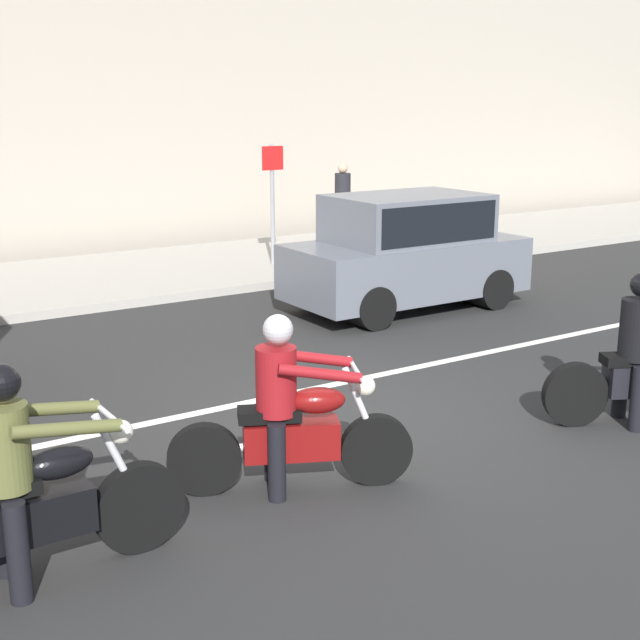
{
  "coord_description": "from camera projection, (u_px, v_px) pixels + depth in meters",
  "views": [
    {
      "loc": [
        -4.71,
        -6.98,
        3.2
      ],
      "look_at": [
        -0.32,
        -0.21,
        1.14
      ],
      "focal_mm": 48.43,
      "sensor_mm": 36.0,
      "label": 1
    }
  ],
  "objects": [
    {
      "name": "sidewalk_slab",
      "position": [
        86.0,
        280.0,
        15.44
      ],
      "size": [
        40.0,
        4.4,
        0.14
      ],
      "primitive_type": "cube",
      "color": "#A8A399",
      "rests_on": "ground_plane"
    },
    {
      "name": "lane_marking_stripe",
      "position": [
        294.0,
        393.0,
        9.71
      ],
      "size": [
        18.0,
        0.14,
        0.01
      ],
      "primitive_type": "cube",
      "color": "silver",
      "rests_on": "ground_plane"
    },
    {
      "name": "pedestrian_bystander",
      "position": [
        343.0,
        198.0,
        18.51
      ],
      "size": [
        0.34,
        0.34,
        1.76
      ],
      "color": "black",
      "rests_on": "sidewalk_slab"
    },
    {
      "name": "ground_plane",
      "position": [
        335.0,
        418.0,
        8.95
      ],
      "size": [
        80.0,
        80.0,
        0.0
      ],
      "primitive_type": "plane",
      "color": "#282828"
    },
    {
      "name": "motorcycle_with_rider_crimson",
      "position": [
        289.0,
        419.0,
        7.17
      ],
      "size": [
        1.93,
        1.05,
        1.53
      ],
      "color": "black",
      "rests_on": "ground_plane"
    },
    {
      "name": "street_sign_post",
      "position": [
        273.0,
        192.0,
        16.18
      ],
      "size": [
        0.44,
        0.08,
        2.27
      ],
      "color": "gray",
      "rests_on": "sidewalk_slab"
    },
    {
      "name": "parked_hatchback_slate_gray",
      "position": [
        406.0,
        250.0,
        13.41
      ],
      "size": [
        3.78,
        1.76,
        1.8
      ],
      "color": "slate",
      "rests_on": "ground_plane"
    },
    {
      "name": "motorcycle_with_rider_olive",
      "position": [
        26.0,
        495.0,
        5.75
      ],
      "size": [
        2.22,
        0.7,
        1.58
      ],
      "color": "black",
      "rests_on": "ground_plane"
    }
  ]
}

